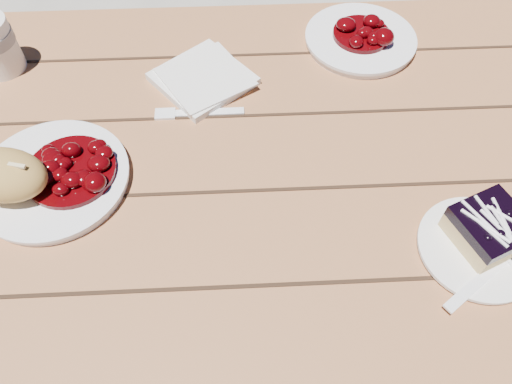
{
  "coord_description": "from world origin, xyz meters",
  "views": [
    {
      "loc": [
        0.11,
        -0.53,
        1.38
      ],
      "look_at": [
        0.13,
        -0.12,
        0.81
      ],
      "focal_mm": 35.0,
      "sensor_mm": 36.0,
      "label": 1
    }
  ],
  "objects_px": {
    "main_plate": "(53,180)",
    "dessert_plate": "(478,249)",
    "second_plate": "(360,40)",
    "picnic_table": "(183,208)",
    "bread_roll": "(3,175)",
    "blueberry_cake": "(489,228)"
  },
  "relations": [
    {
      "from": "main_plate",
      "to": "dessert_plate",
      "type": "relative_size",
      "value": 1.4
    },
    {
      "from": "picnic_table",
      "to": "bread_roll",
      "type": "height_order",
      "value": "bread_roll"
    },
    {
      "from": "picnic_table",
      "to": "second_plate",
      "type": "height_order",
      "value": "second_plate"
    },
    {
      "from": "bread_roll",
      "to": "picnic_table",
      "type": "bearing_deg",
      "value": 16.45
    },
    {
      "from": "main_plate",
      "to": "bread_roll",
      "type": "xyz_separation_m",
      "value": [
        -0.06,
        -0.02,
        0.04
      ]
    },
    {
      "from": "bread_roll",
      "to": "main_plate",
      "type": "bearing_deg",
      "value": 19.98
    },
    {
      "from": "main_plate",
      "to": "bread_roll",
      "type": "relative_size",
      "value": 1.73
    },
    {
      "from": "picnic_table",
      "to": "blueberry_cake",
      "type": "bearing_deg",
      "value": -22.02
    },
    {
      "from": "bread_roll",
      "to": "blueberry_cake",
      "type": "relative_size",
      "value": 1.12
    },
    {
      "from": "main_plate",
      "to": "blueberry_cake",
      "type": "distance_m",
      "value": 0.65
    },
    {
      "from": "dessert_plate",
      "to": "main_plate",
      "type": "bearing_deg",
      "value": 166.51
    },
    {
      "from": "main_plate",
      "to": "dessert_plate",
      "type": "xyz_separation_m",
      "value": [
        0.63,
        -0.15,
        -0.0
      ]
    },
    {
      "from": "picnic_table",
      "to": "bread_roll",
      "type": "distance_m",
      "value": 0.32
    },
    {
      "from": "dessert_plate",
      "to": "second_plate",
      "type": "distance_m",
      "value": 0.47
    },
    {
      "from": "bread_roll",
      "to": "dessert_plate",
      "type": "bearing_deg",
      "value": -10.83
    },
    {
      "from": "main_plate",
      "to": "dessert_plate",
      "type": "height_order",
      "value": "main_plate"
    },
    {
      "from": "dessert_plate",
      "to": "blueberry_cake",
      "type": "relative_size",
      "value": 1.38
    },
    {
      "from": "bread_roll",
      "to": "dessert_plate",
      "type": "xyz_separation_m",
      "value": [
        0.68,
        -0.13,
        -0.05
      ]
    },
    {
      "from": "main_plate",
      "to": "second_plate",
      "type": "xyz_separation_m",
      "value": [
        0.54,
        0.31,
        0.0
      ]
    },
    {
      "from": "picnic_table",
      "to": "main_plate",
      "type": "relative_size",
      "value": 8.67
    },
    {
      "from": "picnic_table",
      "to": "main_plate",
      "type": "distance_m",
      "value": 0.25
    },
    {
      "from": "main_plate",
      "to": "blueberry_cake",
      "type": "xyz_separation_m",
      "value": [
        0.64,
        -0.14,
        0.03
      ]
    }
  ]
}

